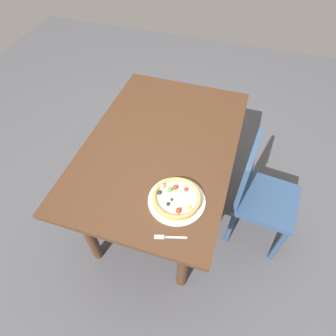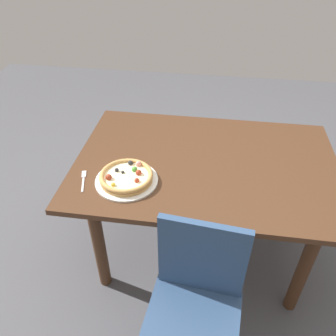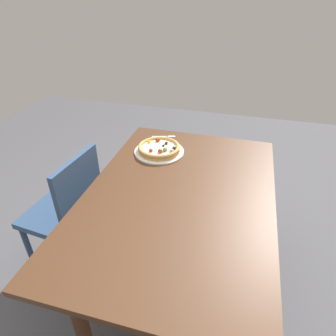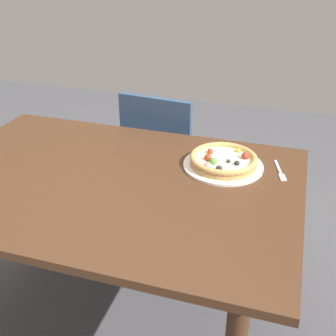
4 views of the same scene
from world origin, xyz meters
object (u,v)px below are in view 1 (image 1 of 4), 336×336
object	(u,v)px
plate	(177,200)
dining_table	(161,155)
fork	(168,237)
chair_near	(259,193)
pizza	(177,198)

from	to	relation	value
plate	dining_table	bearing A→B (deg)	29.91
dining_table	fork	world-z (taller)	fork
chair_near	pizza	bearing A→B (deg)	-44.12
dining_table	pizza	size ratio (longest dim) A/B	5.29
dining_table	pizza	bearing A→B (deg)	-150.22
fork	plate	bearing A→B (deg)	-100.96
dining_table	chair_near	bearing A→B (deg)	-89.44
dining_table	fork	distance (m)	0.67
dining_table	plate	world-z (taller)	plate
plate	pizza	world-z (taller)	pizza
pizza	fork	world-z (taller)	pizza
dining_table	plate	distance (m)	0.46
fork	chair_near	bearing A→B (deg)	-142.01
chair_near	plate	xyz separation A→B (m)	(-0.40, 0.47, 0.27)
chair_near	plate	distance (m)	0.67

